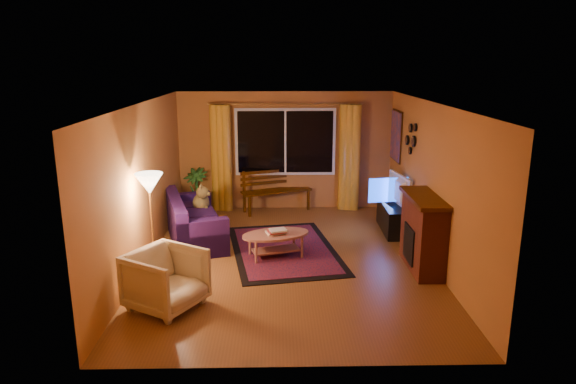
{
  "coord_description": "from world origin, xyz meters",
  "views": [
    {
      "loc": [
        -0.17,
        -7.76,
        3.14
      ],
      "look_at": [
        0.0,
        0.3,
        1.05
      ],
      "focal_mm": 32.0,
      "sensor_mm": 36.0,
      "label": 1
    }
  ],
  "objects_px": {
    "floor_lamp": "(152,226)",
    "armchair": "(166,277)",
    "bench": "(277,201)",
    "sofa": "(195,218)",
    "coffee_table": "(276,245)",
    "tv_console": "(393,218)"
  },
  "relations": [
    {
      "from": "floor_lamp",
      "to": "tv_console",
      "type": "relative_size",
      "value": 1.29
    },
    {
      "from": "bench",
      "to": "armchair",
      "type": "xyz_separation_m",
      "value": [
        -1.42,
        -4.37,
        0.21
      ]
    },
    {
      "from": "floor_lamp",
      "to": "tv_console",
      "type": "height_order",
      "value": "floor_lamp"
    },
    {
      "from": "armchair",
      "to": "floor_lamp",
      "type": "distance_m",
      "value": 1.13
    },
    {
      "from": "sofa",
      "to": "coffee_table",
      "type": "bearing_deg",
      "value": -47.28
    },
    {
      "from": "coffee_table",
      "to": "tv_console",
      "type": "bearing_deg",
      "value": 30.0
    },
    {
      "from": "sofa",
      "to": "tv_console",
      "type": "relative_size",
      "value": 1.61
    },
    {
      "from": "armchair",
      "to": "coffee_table",
      "type": "xyz_separation_m",
      "value": [
        1.41,
        1.74,
        -0.23
      ]
    },
    {
      "from": "sofa",
      "to": "floor_lamp",
      "type": "distance_m",
      "value": 1.68
    },
    {
      "from": "sofa",
      "to": "bench",
      "type": "bearing_deg",
      "value": 34.18
    },
    {
      "from": "floor_lamp",
      "to": "tv_console",
      "type": "distance_m",
      "value": 4.51
    },
    {
      "from": "bench",
      "to": "floor_lamp",
      "type": "height_order",
      "value": "floor_lamp"
    },
    {
      "from": "sofa",
      "to": "floor_lamp",
      "type": "relative_size",
      "value": 1.25
    },
    {
      "from": "tv_console",
      "to": "floor_lamp",
      "type": "bearing_deg",
      "value": -152.09
    },
    {
      "from": "bench",
      "to": "coffee_table",
      "type": "height_order",
      "value": "bench"
    },
    {
      "from": "floor_lamp",
      "to": "armchair",
      "type": "bearing_deg",
      "value": -68.77
    },
    {
      "from": "coffee_table",
      "to": "tv_console",
      "type": "relative_size",
      "value": 0.9
    },
    {
      "from": "sofa",
      "to": "tv_console",
      "type": "height_order",
      "value": "sofa"
    },
    {
      "from": "sofa",
      "to": "coffee_table",
      "type": "relative_size",
      "value": 1.78
    },
    {
      "from": "bench",
      "to": "tv_console",
      "type": "xyz_separation_m",
      "value": [
        2.19,
        -1.36,
        0.04
      ]
    },
    {
      "from": "bench",
      "to": "coffee_table",
      "type": "xyz_separation_m",
      "value": [
        -0.01,
        -2.63,
        -0.02
      ]
    },
    {
      "from": "coffee_table",
      "to": "tv_console",
      "type": "xyz_separation_m",
      "value": [
        2.2,
        1.27,
        0.05
      ]
    }
  ]
}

